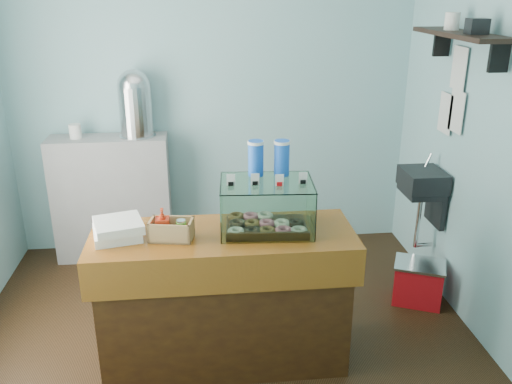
{
  "coord_description": "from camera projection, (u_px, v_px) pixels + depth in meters",
  "views": [
    {
      "loc": [
        -0.12,
        -3.21,
        2.3
      ],
      "look_at": [
        0.21,
        -0.15,
        1.12
      ],
      "focal_mm": 38.0,
      "sensor_mm": 36.0,
      "label": 1
    }
  ],
  "objects": [
    {
      "name": "back_shelf",
      "position": [
        113.0,
        198.0,
        4.76
      ],
      "size": [
        1.0,
        0.32,
        1.1
      ],
      "primitive_type": "cube",
      "color": "gray",
      "rests_on": "ground"
    },
    {
      "name": "condiment_crate",
      "position": [
        170.0,
        228.0,
        3.17
      ],
      "size": [
        0.27,
        0.19,
        0.19
      ],
      "rotation": [
        0.0,
        0.0,
        -0.18
      ],
      "color": "tan",
      "rests_on": "counter"
    },
    {
      "name": "coffee_urn",
      "position": [
        135.0,
        102.0,
        4.49
      ],
      "size": [
        0.31,
        0.31,
        0.56
      ],
      "color": "silver",
      "rests_on": "back_shelf"
    },
    {
      "name": "display_case",
      "position": [
        266.0,
        201.0,
        3.29
      ],
      "size": [
        0.58,
        0.44,
        0.52
      ],
      "rotation": [
        0.0,
        0.0,
        -0.07
      ],
      "color": "#361D10",
      "rests_on": "counter"
    },
    {
      "name": "room_shell",
      "position": [
        222.0,
        92.0,
        3.22
      ],
      "size": [
        3.54,
        3.04,
        2.82
      ],
      "color": "#84BDC1",
      "rests_on": "ground"
    },
    {
      "name": "ground",
      "position": [
        224.0,
        334.0,
        3.82
      ],
      "size": [
        3.5,
        3.5,
        0.0
      ],
      "primitive_type": "plane",
      "color": "black",
      "rests_on": "ground"
    },
    {
      "name": "red_cooler",
      "position": [
        418.0,
        282.0,
        4.16
      ],
      "size": [
        0.45,
        0.41,
        0.33
      ],
      "rotation": [
        0.0,
        0.0,
        -0.41
      ],
      "color": "red",
      "rests_on": "ground"
    },
    {
      "name": "pastry_boxes",
      "position": [
        118.0,
        229.0,
        3.19
      ],
      "size": [
        0.34,
        0.33,
        0.11
      ],
      "rotation": [
        0.0,
        0.0,
        0.22
      ],
      "color": "white",
      "rests_on": "counter"
    },
    {
      "name": "counter",
      "position": [
        224.0,
        297.0,
        3.42
      ],
      "size": [
        1.6,
        0.6,
        0.9
      ],
      "color": "#40230C",
      "rests_on": "ground"
    }
  ]
}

